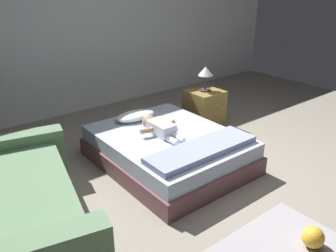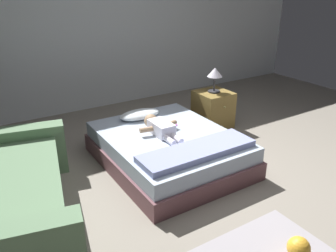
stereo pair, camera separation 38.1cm
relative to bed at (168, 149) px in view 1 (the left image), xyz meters
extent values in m
plane|color=gray|center=(0.26, -0.70, -0.18)|extent=(8.00, 8.00, 0.00)
cube|color=silver|center=(0.26, 2.30, 1.13)|extent=(8.00, 0.12, 2.61)
cube|color=brown|center=(0.00, 0.00, -0.08)|extent=(1.37, 1.72, 0.20)
cube|color=#A8B8CC|center=(0.00, 0.00, 0.10)|extent=(1.31, 1.65, 0.17)
ellipsoid|color=white|center=(-0.04, 0.60, 0.24)|extent=(0.53, 0.28, 0.10)
cube|color=white|center=(-0.06, 0.04, 0.26)|extent=(0.19, 0.33, 0.14)
sphere|color=tan|center=(-0.06, 0.28, 0.27)|extent=(0.16, 0.16, 0.16)
cylinder|color=tan|center=(-0.22, 0.09, 0.26)|extent=(0.16, 0.08, 0.06)
cylinder|color=tan|center=(0.10, 0.09, 0.26)|extent=(0.16, 0.09, 0.06)
cylinder|color=white|center=(-0.11, -0.20, 0.22)|extent=(0.06, 0.18, 0.06)
cylinder|color=white|center=(-0.02, -0.20, 0.22)|extent=(0.06, 0.18, 0.06)
cube|color=#B63BAB|center=(0.23, 0.20, 0.19)|extent=(0.05, 0.11, 0.01)
cube|color=white|center=(0.25, 0.25, 0.21)|extent=(0.02, 0.03, 0.01)
cube|color=#62835F|center=(-1.70, -0.19, 0.05)|extent=(1.12, 1.58, 0.45)
cube|color=#62835F|center=(-1.52, 0.61, 0.10)|extent=(1.06, 0.41, 0.56)
cube|color=olive|center=(1.11, 0.57, 0.08)|extent=(0.46, 0.46, 0.53)
sphere|color=tan|center=(1.11, 0.32, 0.20)|extent=(0.03, 0.03, 0.03)
cylinder|color=#333338|center=(1.11, 0.57, 0.35)|extent=(0.17, 0.17, 0.02)
cylinder|color=#333338|center=(1.11, 0.57, 0.46)|extent=(0.02, 0.02, 0.20)
cone|color=silver|center=(1.11, 0.57, 0.63)|extent=(0.20, 0.20, 0.12)
sphere|color=gold|center=(0.05, -1.78, -0.08)|extent=(0.18, 0.18, 0.18)
cube|color=#8A92C3|center=(0.00, -0.55, 0.22)|extent=(1.23, 0.37, 0.06)
camera|label=1|loc=(-2.18, -2.75, 1.79)|focal=36.78mm
camera|label=2|loc=(-1.87, -2.97, 1.79)|focal=36.78mm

